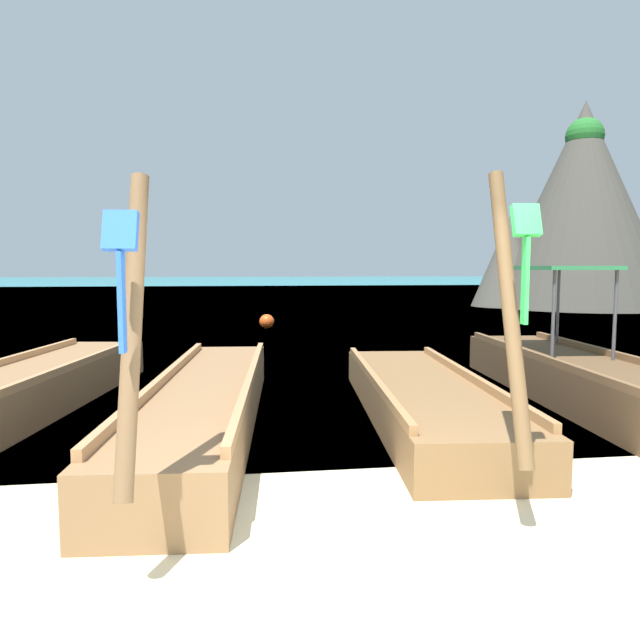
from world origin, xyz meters
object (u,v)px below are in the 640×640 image
longtail_boat_blue_ribbon (207,404)px  mooring_buoy_near (267,322)px  longtail_boat_green_ribbon (422,398)px  longtail_boat_violet_ribbon (577,375)px  karst_rock (577,209)px  longtail_boat_red_ribbon (14,395)px

longtail_boat_blue_ribbon → mooring_buoy_near: size_ratio=14.50×
longtail_boat_green_ribbon → longtail_boat_violet_ribbon: 2.72m
longtail_boat_blue_ribbon → karst_rock: size_ratio=0.68×
longtail_boat_violet_ribbon → karst_rock: karst_rock is taller
longtail_boat_red_ribbon → mooring_buoy_near: longtail_boat_red_ribbon is taller
karst_rock → longtail_boat_red_ribbon: bearing=-135.6°
longtail_boat_red_ribbon → longtail_boat_blue_ribbon: size_ratio=1.07×
mooring_buoy_near → longtail_boat_green_ribbon: bearing=-82.1°
mooring_buoy_near → karst_rock: bearing=28.4°
longtail_boat_violet_ribbon → mooring_buoy_near: size_ratio=13.60×
longtail_boat_green_ribbon → mooring_buoy_near: size_ratio=12.89×
longtail_boat_red_ribbon → longtail_boat_green_ribbon: (5.31, -0.75, -0.03)m
karst_rock → mooring_buoy_near: 18.51m
longtail_boat_blue_ribbon → longtail_boat_violet_ribbon: longtail_boat_violet_ribbon is taller
longtail_boat_red_ribbon → longtail_boat_violet_ribbon: (7.92, -0.02, 0.07)m
longtail_boat_red_ribbon → longtail_boat_violet_ribbon: size_ratio=1.14×
longtail_boat_red_ribbon → mooring_buoy_near: size_ratio=15.51×
longtail_boat_red_ribbon → karst_rock: karst_rock is taller
longtail_boat_green_ribbon → mooring_buoy_near: bearing=97.9°
longtail_boat_blue_ribbon → mooring_buoy_near: longtail_boat_blue_ribbon is taller
longtail_boat_blue_ribbon → longtail_boat_green_ribbon: bearing=2.2°
longtail_boat_red_ribbon → longtail_boat_blue_ribbon: bearing=-18.7°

